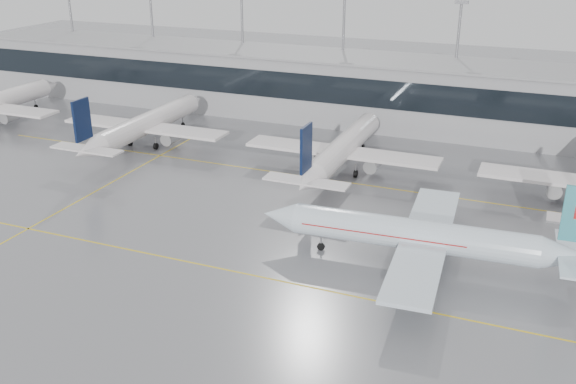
% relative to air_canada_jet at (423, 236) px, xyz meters
% --- Properties ---
extents(ground, '(320.00, 320.00, 0.00)m').
position_rel_air_canada_jet_xyz_m(ground, '(-17.10, -8.96, -3.58)').
color(ground, slate).
rests_on(ground, ground).
extents(taxi_line_main, '(120.00, 0.25, 0.01)m').
position_rel_air_canada_jet_xyz_m(taxi_line_main, '(-17.10, -8.96, -3.58)').
color(taxi_line_main, yellow).
rests_on(taxi_line_main, ground).
extents(taxi_line_north, '(120.00, 0.25, 0.01)m').
position_rel_air_canada_jet_xyz_m(taxi_line_north, '(-17.10, 21.04, -3.58)').
color(taxi_line_north, yellow).
rests_on(taxi_line_north, ground).
extents(taxi_line_cross, '(0.25, 60.00, 0.01)m').
position_rel_air_canada_jet_xyz_m(taxi_line_cross, '(-47.10, 6.04, -3.58)').
color(taxi_line_cross, yellow).
rests_on(taxi_line_cross, ground).
extents(terminal, '(180.00, 15.00, 12.00)m').
position_rel_air_canada_jet_xyz_m(terminal, '(-17.10, 53.04, 2.42)').
color(terminal, gray).
rests_on(terminal, ground).
extents(terminal_glass, '(180.00, 0.20, 5.00)m').
position_rel_air_canada_jet_xyz_m(terminal_glass, '(-17.10, 45.49, 3.92)').
color(terminal_glass, black).
rests_on(terminal_glass, ground).
extents(terminal_roof, '(182.00, 16.00, 0.40)m').
position_rel_air_canada_jet_xyz_m(terminal_roof, '(-17.10, 53.04, 8.62)').
color(terminal_roof, gray).
rests_on(terminal_roof, ground).
extents(light_masts, '(156.40, 1.00, 22.60)m').
position_rel_air_canada_jet_xyz_m(light_masts, '(-17.10, 59.04, 9.76)').
color(light_masts, gray).
rests_on(light_masts, ground).
extents(air_canada_jet, '(36.14, 28.85, 11.31)m').
position_rel_air_canada_jet_xyz_m(air_canada_jet, '(0.00, 0.00, 0.00)').
color(air_canada_jet, silver).
rests_on(air_canada_jet, ground).
extents(parked_jet_b, '(29.64, 36.96, 11.72)m').
position_rel_air_canada_jet_xyz_m(parked_jet_b, '(-52.10, 24.73, 0.13)').
color(parked_jet_b, white).
rests_on(parked_jet_b, ground).
extents(parked_jet_c, '(29.64, 36.96, 11.72)m').
position_rel_air_canada_jet_xyz_m(parked_jet_c, '(-17.10, 24.73, 0.13)').
color(parked_jet_c, white).
rests_on(parked_jet_c, ground).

